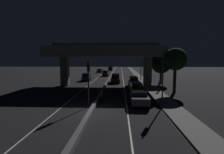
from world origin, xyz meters
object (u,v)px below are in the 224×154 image
at_px(car_dark_green_third_oncoming, 100,71).
at_px(pedestrian_on_sidewalk, 159,86).
at_px(car_white_third, 133,81).
at_px(car_dark_blue_fourth_oncoming, 110,68).
at_px(traffic_light_right_of_median, 163,73).
at_px(car_grey_lead, 139,97).
at_px(car_dark_blue_lead_oncoming, 86,77).
at_px(motorcycle_blue_filtering_near, 102,96).
at_px(traffic_light_left_of_median, 88,76).
at_px(car_dark_red_fourth, 116,78).
at_px(car_taxi_yellow_second, 136,88).
at_px(car_dark_red_second_oncoming, 106,73).
at_px(street_lamp, 140,59).

distance_m(car_dark_green_third_oncoming, pedestrian_on_sidewalk, 41.38).
relative_size(car_white_third, car_dark_blue_fourth_oncoming, 1.10).
distance_m(traffic_light_right_of_median, car_grey_lead, 3.88).
relative_size(car_dark_blue_lead_oncoming, motorcycle_blue_filtering_near, 2.22).
bearing_deg(traffic_light_left_of_median, car_dark_red_fourth, 83.13).
relative_size(traffic_light_right_of_median, motorcycle_blue_filtering_near, 2.82).
height_order(traffic_light_left_of_median, car_dark_green_third_oncoming, traffic_light_left_of_median).
bearing_deg(traffic_light_left_of_median, car_taxi_yellow_second, 52.98).
relative_size(car_dark_blue_lead_oncoming, car_dark_blue_fourth_oncoming, 1.01).
relative_size(car_grey_lead, pedestrian_on_sidewalk, 2.54).
height_order(car_dark_blue_lead_oncoming, car_dark_red_second_oncoming, car_dark_blue_lead_oncoming).
bearing_deg(traffic_light_right_of_median, pedestrian_on_sidewalk, 79.32).
xyz_separation_m(traffic_light_left_of_median, motorcycle_blue_filtering_near, (1.09, 2.81, -2.78)).
bearing_deg(car_grey_lead, car_dark_red_fourth, 10.32).
relative_size(street_lamp, car_dark_green_third_oncoming, 2.06).
bearing_deg(car_dark_blue_fourth_oncoming, pedestrian_on_sidewalk, 11.26).
xyz_separation_m(car_dark_green_third_oncoming, motorcycle_blue_filtering_near, (5.57, -45.03, -0.16)).
relative_size(car_dark_red_fourth, car_dark_red_second_oncoming, 1.04).
distance_m(car_dark_red_second_oncoming, car_dark_green_third_oncoming, 13.71).
relative_size(car_dark_blue_fourth_oncoming, motorcycle_blue_filtering_near, 2.20).
xyz_separation_m(car_white_third, car_dark_blue_lead_oncoming, (-10.62, 8.92, -0.04)).
height_order(car_grey_lead, pedestrian_on_sidewalk, pedestrian_on_sidewalk).
xyz_separation_m(traffic_light_left_of_median, car_grey_lead, (5.54, 1.21, -2.59)).
height_order(car_dark_red_fourth, car_dark_green_third_oncoming, car_dark_red_fourth).
bearing_deg(car_dark_blue_fourth_oncoming, car_dark_blue_lead_oncoming, -6.21).
bearing_deg(traffic_light_left_of_median, traffic_light_right_of_median, -0.03).
bearing_deg(car_dark_blue_lead_oncoming, car_white_third, 48.34).
xyz_separation_m(traffic_light_left_of_median, car_dark_blue_lead_oncoming, (-4.77, 23.15, -2.45)).
relative_size(car_grey_lead, car_dark_green_third_oncoming, 1.05).
height_order(traffic_light_left_of_median, car_grey_lead, traffic_light_left_of_median).
bearing_deg(car_taxi_yellow_second, car_dark_blue_fourth_oncoming, 5.38).
bearing_deg(street_lamp, car_dark_red_fourth, -140.74).
height_order(car_dark_green_third_oncoming, car_dark_blue_fourth_oncoming, car_dark_blue_fourth_oncoming).
relative_size(traffic_light_left_of_median, car_white_third, 1.06).
distance_m(car_taxi_yellow_second, motorcycle_blue_filtering_near, 6.75).
relative_size(car_white_third, motorcycle_blue_filtering_near, 2.42).
bearing_deg(motorcycle_blue_filtering_near, traffic_light_left_of_median, 154.88).
bearing_deg(car_white_third, car_taxi_yellow_second, 179.34).
height_order(traffic_light_right_of_median, car_white_third, traffic_light_right_of_median).
distance_m(car_dark_blue_fourth_oncoming, motorcycle_blue_filtering_near, 57.02).
bearing_deg(traffic_light_right_of_median, car_dark_red_fourth, 105.40).
height_order(car_grey_lead, car_white_third, car_white_third).
relative_size(traffic_light_left_of_median, car_dark_blue_fourth_oncoming, 1.17).
distance_m(car_grey_lead, car_dark_red_second_oncoming, 34.01).
bearing_deg(street_lamp, car_grey_lead, -96.53).
distance_m(traffic_light_left_of_median, street_lamp, 25.91).
relative_size(traffic_light_left_of_median, car_taxi_yellow_second, 1.12).
distance_m(car_dark_red_fourth, car_dark_green_third_oncoming, 28.93).
xyz_separation_m(car_white_third, car_dark_green_third_oncoming, (-10.33, 33.62, -0.21)).
relative_size(car_white_third, pedestrian_on_sidewalk, 2.60).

